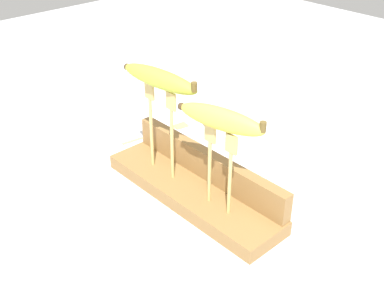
{
  "coord_description": "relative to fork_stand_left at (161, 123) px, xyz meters",
  "views": [
    {
      "loc": [
        0.61,
        -0.56,
        0.62
      ],
      "look_at": [
        0.0,
        0.0,
        0.13
      ],
      "focal_mm": 45.79,
      "sensor_mm": 36.0,
      "label": 1
    }
  ],
  "objects": [
    {
      "name": "ground_plane",
      "position": [
        0.08,
        0.01,
        -0.15
      ],
      "size": [
        3.0,
        3.0,
        0.0
      ],
      "primitive_type": "plane",
      "color": "silver"
    },
    {
      "name": "wooden_board",
      "position": [
        0.08,
        0.01,
        -0.13
      ],
      "size": [
        0.42,
        0.12,
        0.03
      ],
      "primitive_type": "cube",
      "color": "olive",
      "rests_on": "ground"
    },
    {
      "name": "board_backstop",
      "position": [
        0.08,
        0.05,
        -0.09
      ],
      "size": [
        0.42,
        0.02,
        0.06
      ],
      "primitive_type": "cube",
      "color": "olive",
      "rests_on": "wooden_board"
    },
    {
      "name": "fork_stand_left",
      "position": [
        0.0,
        0.0,
        0.0
      ],
      "size": [
        0.09,
        0.01,
        0.2
      ],
      "color": "tan",
      "rests_on": "wooden_board"
    },
    {
      "name": "fork_stand_right",
      "position": [
        0.17,
        0.0,
        -0.01
      ],
      "size": [
        0.08,
        0.01,
        0.17
      ],
      "color": "tan",
      "rests_on": "wooden_board"
    },
    {
      "name": "banana_raised_left",
      "position": [
        -0.0,
        -0.0,
        0.1
      ],
      "size": [
        0.2,
        0.06,
        0.04
      ],
      "color": "#B2C138",
      "rests_on": "fork_stand_left"
    },
    {
      "name": "banana_raised_right",
      "position": [
        0.17,
        -0.0,
        0.07
      ],
      "size": [
        0.18,
        0.07,
        0.04
      ],
      "color": "#DBD147",
      "rests_on": "fork_stand_right"
    },
    {
      "name": "fork_fallen_far",
      "position": [
        -0.17,
        0.15,
        -0.14
      ],
      "size": [
        0.05,
        0.19,
        0.01
      ],
      "color": "tan",
      "rests_on": "ground"
    },
    {
      "name": "banana_chunk_far",
      "position": [
        -0.11,
        0.27,
        -0.13
      ],
      "size": [
        0.04,
        0.06,
        0.04
      ],
      "color": "gold",
      "rests_on": "ground"
    }
  ]
}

